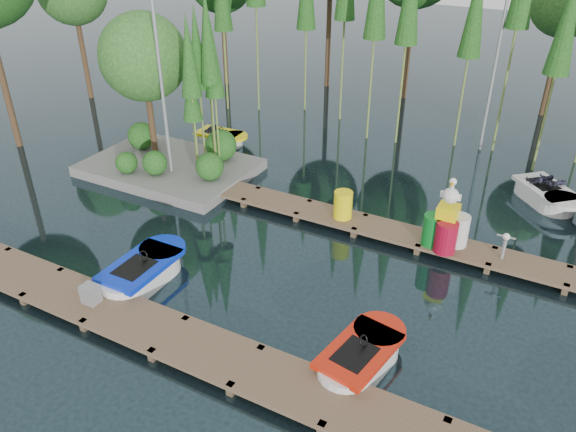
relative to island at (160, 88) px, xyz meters
The scene contains 14 objects.
ground_plane 7.79m from the island, 27.58° to the right, with size 90.00×90.00×0.00m, color #1C2F36.
near_dock 10.44m from the island, 51.04° to the right, with size 18.00×1.50×0.50m.
far_dock 7.91m from the island, ahead, with size 15.00×1.20×0.50m.
island is the anchor object (origin of this frame).
lamp_island 1.56m from the island, 44.71° to the right, with size 0.30×0.30×7.25m.
lamp_rear 12.91m from the island, 36.82° to the left, with size 0.30×0.30×7.25m.
boat_blue 7.93m from the island, 56.47° to the right, with size 1.34×2.91×0.98m.
boat_red 12.67m from the island, 31.00° to the right, with size 1.65×2.86×0.91m.
boat_yellow_far 4.21m from the island, 83.34° to the left, with size 2.45×1.18×1.21m.
boat_white_far 14.16m from the island, 16.63° to the left, with size 2.83×2.92×1.33m.
utility_cabinet 9.07m from the island, 63.80° to the right, with size 0.42×0.35×0.51m, color gray.
yellow_barrel 8.12m from the island, ahead, with size 0.60×0.60×0.90m, color #FFE80D.
drum_cluster 11.27m from the island, ahead, with size 1.27×1.16×2.19m.
seagull_post 12.88m from the island, ahead, with size 0.51×0.28×0.82m.
Camera 1 is at (7.27, -12.04, 9.32)m, focal length 35.00 mm.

